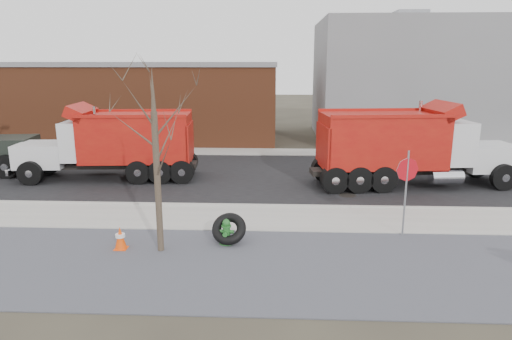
{
  "coord_description": "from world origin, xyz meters",
  "views": [
    {
      "loc": [
        0.08,
        -14.66,
        5.32
      ],
      "look_at": [
        -0.66,
        1.67,
        1.4
      ],
      "focal_mm": 32.0,
      "sensor_mm": 36.0,
      "label": 1
    }
  ],
  "objects_px": {
    "dump_truck_red_a": "(407,144)",
    "truck_tire": "(229,229)",
    "stop_sign": "(407,179)",
    "fire_hydrant": "(226,233)",
    "dump_truck_red_b": "(115,142)"
  },
  "relations": [
    {
      "from": "dump_truck_red_a",
      "to": "dump_truck_red_b",
      "type": "relative_size",
      "value": 1.11
    },
    {
      "from": "stop_sign",
      "to": "dump_truck_red_b",
      "type": "xyz_separation_m",
      "value": [
        -11.31,
        6.58,
        -0.11
      ]
    },
    {
      "from": "stop_sign",
      "to": "dump_truck_red_a",
      "type": "distance_m",
      "value": 6.25
    },
    {
      "from": "dump_truck_red_a",
      "to": "truck_tire",
      "type": "bearing_deg",
      "value": -142.26
    },
    {
      "from": "fire_hydrant",
      "to": "stop_sign",
      "type": "distance_m",
      "value": 5.69
    },
    {
      "from": "truck_tire",
      "to": "dump_truck_red_a",
      "type": "bearing_deg",
      "value": 44.28
    },
    {
      "from": "truck_tire",
      "to": "dump_truck_red_b",
      "type": "relative_size",
      "value": 0.14
    },
    {
      "from": "dump_truck_red_a",
      "to": "dump_truck_red_b",
      "type": "height_order",
      "value": "dump_truck_red_a"
    },
    {
      "from": "fire_hydrant",
      "to": "truck_tire",
      "type": "xyz_separation_m",
      "value": [
        0.07,
        0.1,
        0.09
      ]
    },
    {
      "from": "dump_truck_red_a",
      "to": "dump_truck_red_b",
      "type": "distance_m",
      "value": 13.0
    },
    {
      "from": "dump_truck_red_a",
      "to": "dump_truck_red_b",
      "type": "xyz_separation_m",
      "value": [
        -12.99,
        0.56,
        -0.09
      ]
    },
    {
      "from": "stop_sign",
      "to": "fire_hydrant",
      "type": "bearing_deg",
      "value": -164.4
    },
    {
      "from": "dump_truck_red_b",
      "to": "fire_hydrant",
      "type": "bearing_deg",
      "value": 123.39
    },
    {
      "from": "fire_hydrant",
      "to": "truck_tire",
      "type": "height_order",
      "value": "truck_tire"
    },
    {
      "from": "truck_tire",
      "to": "dump_truck_red_a",
      "type": "relative_size",
      "value": 0.13
    }
  ]
}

